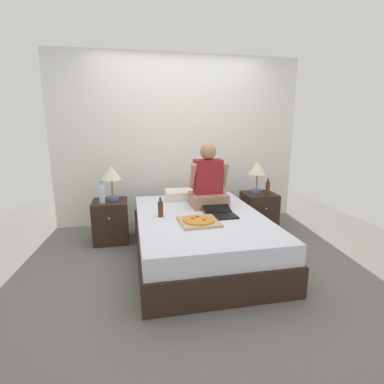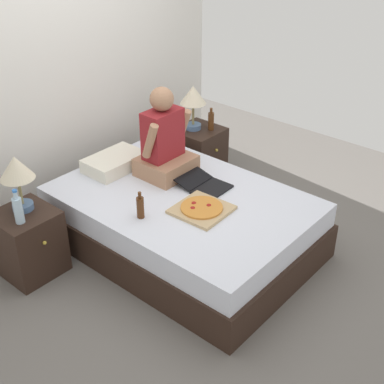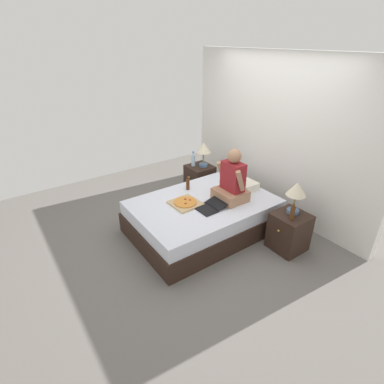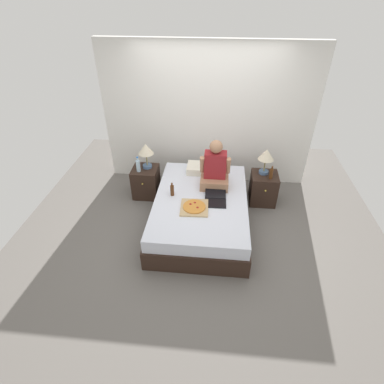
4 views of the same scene
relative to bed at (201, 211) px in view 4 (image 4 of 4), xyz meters
name	(u,v)px [view 4 (image 4 of 4)]	position (x,y,z in m)	size (l,w,h in m)	color
ground_plane	(200,223)	(0.00, 0.00, -0.25)	(5.71, 5.71, 0.00)	#66605B
wall_back	(208,117)	(0.00, 1.41, 1.00)	(3.71, 0.12, 2.50)	silver
bed	(201,211)	(0.00, 0.00, 0.00)	(1.44, 2.10, 0.50)	black
nightstand_left	(146,182)	(-1.03, 0.70, 0.02)	(0.44, 0.47, 0.54)	black
lamp_on_left_nightstand	(146,151)	(-0.99, 0.75, 0.62)	(0.26, 0.26, 0.45)	#4C6B93
water_bottle	(138,165)	(-1.11, 0.61, 0.41)	(0.07, 0.07, 0.28)	silver
nightstand_right	(263,188)	(1.03, 0.70, 0.02)	(0.44, 0.47, 0.54)	black
lamp_on_right_nightstand	(266,156)	(1.00, 0.75, 0.62)	(0.26, 0.26, 0.45)	#4C6B93
beer_bottle	(271,173)	(1.10, 0.60, 0.39)	(0.06, 0.06, 0.23)	#512D14
pillow	(202,168)	(-0.04, 0.77, 0.32)	(0.52, 0.34, 0.12)	silver
person_seated	(215,170)	(0.19, 0.37, 0.54)	(0.47, 0.40, 0.78)	#A37556
laptop	(215,200)	(0.22, -0.06, 0.28)	(0.33, 0.42, 0.07)	black
pizza_box	(194,207)	(-0.08, -0.27, 0.27)	(0.42, 0.42, 0.05)	tan
beer_bottle_on_bed	(172,190)	(-0.45, 0.03, 0.35)	(0.06, 0.06, 0.22)	#4C2811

